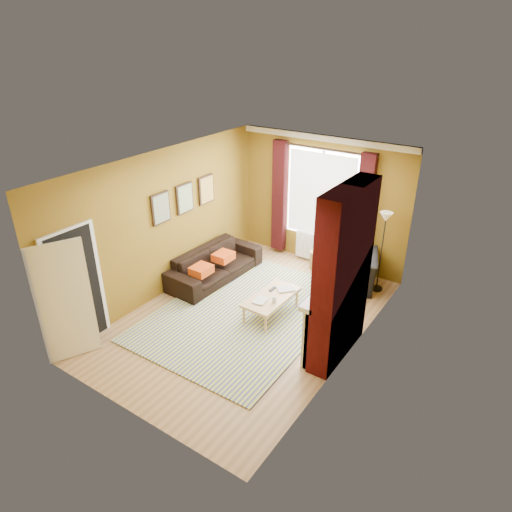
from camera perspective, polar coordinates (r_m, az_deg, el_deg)
name	(u,v)px	position (r m, az deg, el deg)	size (l,w,h in m)	color
ground	(248,318)	(8.33, -0.97, -7.74)	(5.50, 5.50, 0.00)	olive
room_walls	(289,252)	(7.54, 4.14, 0.46)	(3.82, 5.54, 2.83)	#816118
striped_rug	(245,312)	(8.46, -1.33, -7.04)	(2.87, 3.94, 0.02)	#364295
sofa	(215,264)	(9.47, -5.16, -1.03)	(2.18, 0.85, 0.64)	black
armchair	(346,270)	(9.26, 11.18, -1.75)	(1.16, 1.01, 0.75)	black
coffee_table	(271,298)	(8.25, 1.92, -5.25)	(0.61, 1.17, 0.39)	tan
wicker_stool	(317,260)	(9.95, 7.65, -0.49)	(0.40, 0.40, 0.41)	olive
floor_lamp	(384,230)	(8.93, 15.75, 3.19)	(0.28, 0.28, 1.64)	black
book_a	(255,299)	(8.10, -0.10, -5.42)	(0.21, 0.28, 0.03)	#999999
book_b	(284,286)	(8.52, 3.49, -3.74)	(0.23, 0.31, 0.02)	#999999
mug	(274,301)	(8.01, 2.27, -5.59)	(0.09, 0.09, 0.09)	#999999
tv_remote	(273,289)	(8.41, 2.08, -4.15)	(0.06, 0.18, 0.02)	#272629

